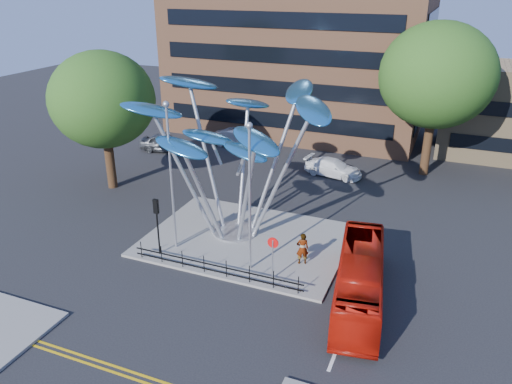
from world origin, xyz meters
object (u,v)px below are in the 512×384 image
at_px(red_bus, 360,279).
at_px(street_lamp_right, 250,186).
at_px(street_lamp_left, 170,165).
at_px(pedestrian, 302,249).
at_px(traffic_light_island, 157,215).
at_px(parked_car_right, 333,168).
at_px(parked_car_left, 166,143).
at_px(tree_left, 102,100).
at_px(leaf_sculpture, 234,128).
at_px(tree_right, 437,76).
at_px(no_entry_sign_island, 273,251).
at_px(parked_car_mid, 238,138).

bearing_deg(red_bus, street_lamp_right, 166.37).
xyz_separation_m(street_lamp_left, pedestrian, (7.50, 1.07, -4.26)).
relative_size(traffic_light_island, parked_car_right, 0.72).
xyz_separation_m(traffic_light_island, parked_car_right, (6.18, 16.31, -1.93)).
height_order(pedestrian, parked_car_left, pedestrian).
xyz_separation_m(tree_left, leaf_sculpture, (11.93, -3.32, 0.08)).
distance_m(street_lamp_left, traffic_light_island, 2.96).
relative_size(tree_right, parked_car_left, 2.54).
relative_size(tree_left, street_lamp_right, 1.24).
bearing_deg(parked_car_right, street_lamp_left, 168.59).
relative_size(street_lamp_right, red_bus, 0.92).
xyz_separation_m(tree_left, parked_car_left, (-0.73, 8.92, -5.98)).
distance_m(leaf_sculpture, red_bus, 11.16).
xyz_separation_m(tree_left, traffic_light_island, (9.00, -7.50, -4.18)).
height_order(tree_left, street_lamp_left, tree_left).
height_order(red_bus, parked_car_right, red_bus).
relative_size(tree_left, leaf_sculpture, 0.81).
height_order(leaf_sculpture, red_bus, leaf_sculpture).
relative_size(leaf_sculpture, no_entry_sign_island, 5.19).
bearing_deg(pedestrian, street_lamp_right, 6.63).
bearing_deg(street_lamp_left, tree_left, 145.62).
relative_size(tree_left, pedestrian, 5.48).
height_order(street_lamp_left, street_lamp_right, street_lamp_left).
height_order(traffic_light_island, parked_car_right, traffic_light_island).
bearing_deg(red_bus, traffic_light_island, 171.22).
bearing_deg(parked_car_right, parked_car_mid, 77.87).
distance_m(pedestrian, parked_car_left, 22.81).
relative_size(parked_car_left, parked_car_mid, 0.95).
relative_size(street_lamp_left, parked_car_right, 1.86).
height_order(street_lamp_left, pedestrian, street_lamp_left).
relative_size(leaf_sculpture, red_bus, 1.41).
distance_m(leaf_sculpture, parked_car_right, 13.99).
xyz_separation_m(no_entry_sign_island, pedestrian, (1.00, 2.05, -0.72)).
relative_size(street_lamp_left, traffic_light_island, 2.57).
bearing_deg(street_lamp_right, no_entry_sign_island, -17.87).
bearing_deg(tree_left, street_lamp_left, -34.38).
bearing_deg(traffic_light_island, street_lamp_right, 5.19).
height_order(red_bus, parked_car_mid, red_bus).
bearing_deg(tree_right, no_entry_sign_island, -107.12).
bearing_deg(traffic_light_island, parked_car_right, 69.25).
xyz_separation_m(tree_right, leaf_sculpture, (-10.07, -15.32, -1.16)).
bearing_deg(parked_car_right, street_lamp_right, -173.51).
relative_size(street_lamp_left, red_bus, 0.97).
bearing_deg(parked_car_left, street_lamp_right, -144.17).
xyz_separation_m(street_lamp_left, no_entry_sign_island, (6.50, -0.98, -3.54)).
bearing_deg(red_bus, parked_car_right, 99.76).
bearing_deg(pedestrian, tree_right, -131.42).
bearing_deg(pedestrian, leaf_sculpture, -48.07).
xyz_separation_m(traffic_light_island, no_entry_sign_island, (7.00, 0.02, -0.80)).
height_order(street_lamp_right, no_entry_sign_island, street_lamp_right).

